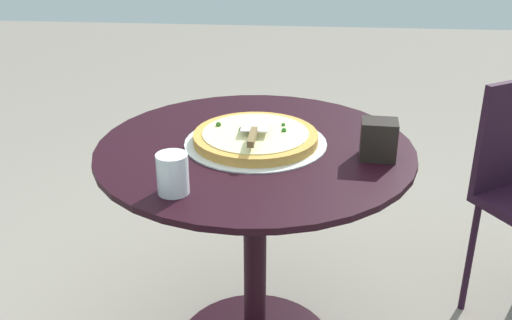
# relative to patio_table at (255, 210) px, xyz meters

# --- Properties ---
(patio_table) EXTENTS (0.92, 0.92, 0.74)m
(patio_table) POSITION_rel_patio_table_xyz_m (0.00, 0.00, 0.00)
(patio_table) COLOR black
(patio_table) RESTS_ON ground
(pizza_on_tray) EXTENTS (0.41, 0.41, 0.05)m
(pizza_on_tray) POSITION_rel_patio_table_xyz_m (0.00, 0.02, 0.23)
(pizza_on_tray) COLOR silver
(pizza_on_tray) RESTS_ON patio_table
(pizza_server) EXTENTS (0.08, 0.21, 0.02)m
(pizza_server) POSITION_rel_patio_table_xyz_m (0.00, -0.03, 0.27)
(pizza_server) COLOR silver
(pizza_server) RESTS_ON pizza_on_tray
(drinking_cup) EXTENTS (0.08, 0.08, 0.10)m
(drinking_cup) POSITION_rel_patio_table_xyz_m (-0.17, -0.30, 0.26)
(drinking_cup) COLOR white
(drinking_cup) RESTS_ON patio_table
(napkin_dispenser) EXTENTS (0.10, 0.08, 0.11)m
(napkin_dispenser) POSITION_rel_patio_table_xyz_m (0.34, -0.05, 0.27)
(napkin_dispenser) COLOR black
(napkin_dispenser) RESTS_ON patio_table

